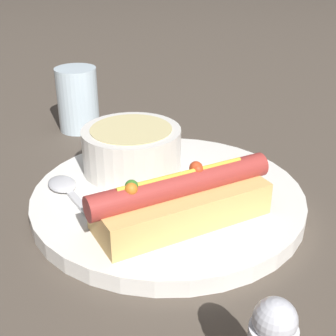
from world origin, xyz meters
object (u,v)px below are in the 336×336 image
(soup_bowl, at_px, (132,147))
(drinking_glass, at_px, (78,99))
(hot_dog, at_px, (181,200))
(spoon, at_px, (68,189))

(soup_bowl, relative_size, drinking_glass, 1.21)
(hot_dog, relative_size, drinking_glass, 1.87)
(soup_bowl, bearing_deg, hot_dog, -59.20)
(hot_dog, xyz_separation_m, spoon, (-0.13, 0.05, -0.02))
(hot_dog, height_order, spoon, hot_dog)
(spoon, height_order, drinking_glass, drinking_glass)
(drinking_glass, bearing_deg, soup_bowl, -57.31)
(spoon, distance_m, drinking_glass, 0.23)
(hot_dog, bearing_deg, spoon, 127.13)
(spoon, bearing_deg, drinking_glass, -25.09)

